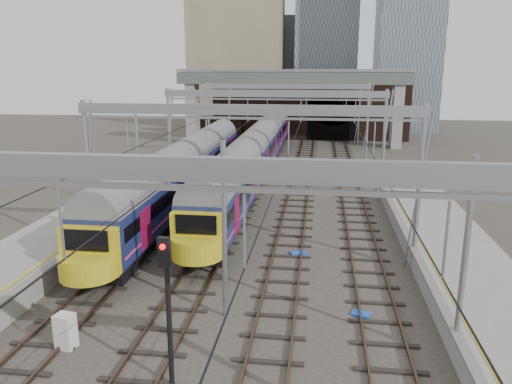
# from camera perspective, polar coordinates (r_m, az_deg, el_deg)

# --- Properties ---
(ground) EXTENTS (160.00, 160.00, 0.00)m
(ground) POSITION_cam_1_polar(r_m,az_deg,el_deg) (18.68, -4.67, -16.82)
(ground) COLOR #38332D
(ground) RESTS_ON ground
(tracks) EXTENTS (14.40, 80.00, 0.22)m
(tracks) POSITION_cam_1_polar(r_m,az_deg,el_deg) (32.29, 0.83, -3.08)
(tracks) COLOR #4C3828
(tracks) RESTS_ON ground
(overhead_line) EXTENTS (16.80, 80.00, 8.00)m
(overhead_line) POSITION_cam_1_polar(r_m,az_deg,el_deg) (37.41, 2.01, 9.53)
(overhead_line) COLOR gray
(overhead_line) RESTS_ON ground
(retaining_wall) EXTENTS (28.00, 2.75, 9.00)m
(retaining_wall) POSITION_cam_1_polar(r_m,az_deg,el_deg) (67.80, 5.65, 9.67)
(retaining_wall) COLOR black
(retaining_wall) RESTS_ON ground
(overbridge) EXTENTS (28.00, 3.00, 9.25)m
(overbridge) POSITION_cam_1_polar(r_m,az_deg,el_deg) (61.78, 4.21, 11.99)
(overbridge) COLOR gray
(overbridge) RESTS_ON ground
(city_skyline) EXTENTS (37.50, 27.50, 60.00)m
(city_skyline) POSITION_cam_1_polar(r_m,az_deg,el_deg) (86.44, 7.23, 19.07)
(city_skyline) COLOR tan
(city_skyline) RESTS_ON ground
(train_main) EXTENTS (2.60, 60.08, 4.54)m
(train_main) POSITION_cam_1_polar(r_m,az_deg,el_deg) (51.98, 1.23, 6.19)
(train_main) COLOR black
(train_main) RESTS_ON ground
(train_second) EXTENTS (2.62, 30.30, 4.56)m
(train_second) POSITION_cam_1_polar(r_m,az_deg,el_deg) (35.65, -8.24, 2.34)
(train_second) COLOR black
(train_second) RESTS_ON ground
(signal_near_centre) EXTENTS (0.37, 0.47, 4.90)m
(signal_near_centre) POSITION_cam_1_polar(r_m,az_deg,el_deg) (15.22, -10.11, -11.42)
(signal_near_centre) COLOR black
(signal_near_centre) RESTS_ON ground
(relay_cabinet) EXTENTS (0.71, 0.62, 1.28)m
(relay_cabinet) POSITION_cam_1_polar(r_m,az_deg,el_deg) (19.24, -20.95, -14.63)
(relay_cabinet) COLOR silver
(relay_cabinet) RESTS_ON ground
(equip_cover_b) EXTENTS (0.99, 0.86, 0.10)m
(equip_cover_b) POSITION_cam_1_polar(r_m,az_deg,el_deg) (26.51, 4.88, -7.00)
(equip_cover_b) COLOR blue
(equip_cover_b) RESTS_ON ground
(equip_cover_c) EXTENTS (0.86, 0.73, 0.09)m
(equip_cover_c) POSITION_cam_1_polar(r_m,az_deg,el_deg) (20.83, 11.92, -13.48)
(equip_cover_c) COLOR blue
(equip_cover_c) RESTS_ON ground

